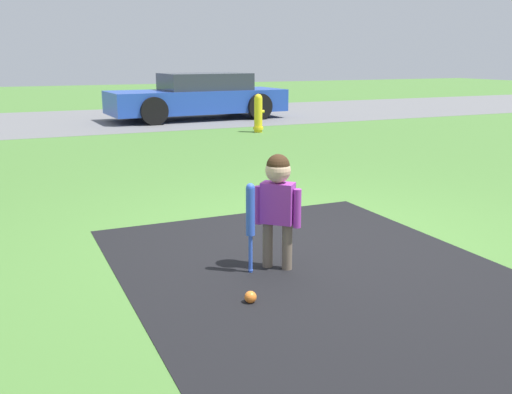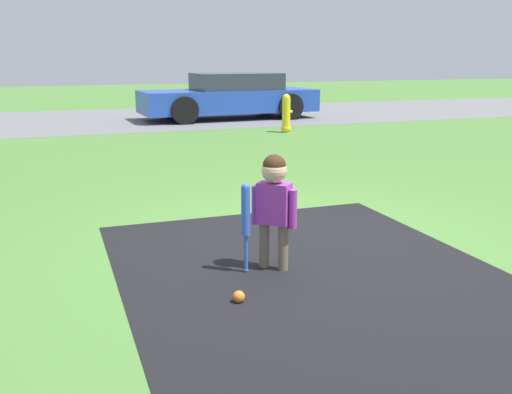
% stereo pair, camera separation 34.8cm
% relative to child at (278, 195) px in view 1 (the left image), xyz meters
% --- Properties ---
extents(ground_plane, '(60.00, 60.00, 0.00)m').
position_rel_child_xyz_m(ground_plane, '(0.61, 0.56, -0.58)').
color(ground_plane, '#477533').
extents(driveway_strip, '(2.81, 7.00, 0.01)m').
position_rel_child_xyz_m(driveway_strip, '(0.23, -1.94, -0.58)').
color(driveway_strip, black).
rests_on(driveway_strip, ground).
extents(street_strip, '(40.00, 6.00, 0.01)m').
position_rel_child_xyz_m(street_strip, '(0.61, 11.45, -0.58)').
color(street_strip, slate).
rests_on(street_strip, ground).
extents(child, '(0.28, 0.27, 0.89)m').
position_rel_child_xyz_m(child, '(0.00, 0.00, 0.00)').
color(child, '#6B5B4C').
rests_on(child, ground).
extents(baseball_bat, '(0.07, 0.07, 0.69)m').
position_rel_child_xyz_m(baseball_bat, '(-0.23, -0.00, -0.13)').
color(baseball_bat, blue).
rests_on(baseball_bat, ground).
extents(sports_ball, '(0.08, 0.08, 0.08)m').
position_rel_child_xyz_m(sports_ball, '(-0.45, -0.50, -0.54)').
color(sports_ball, orange).
rests_on(sports_ball, ground).
extents(fire_hydrant, '(0.25, 0.22, 0.82)m').
position_rel_child_xyz_m(fire_hydrant, '(3.24, 7.50, -0.18)').
color(fire_hydrant, yellow).
rests_on(fire_hydrant, ground).
extents(parked_car, '(4.61, 1.98, 1.18)m').
position_rel_child_xyz_m(parked_car, '(2.94, 10.57, -0.01)').
color(parked_car, '#2347AD').
rests_on(parked_car, ground).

